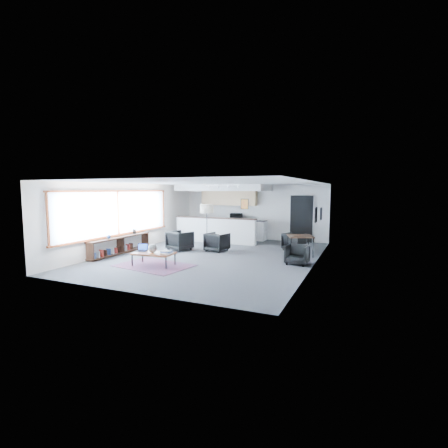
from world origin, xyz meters
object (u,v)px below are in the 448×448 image
at_px(laptop, 142,249).
at_px(dining_chair_far, 294,242).
at_px(ceramic_pot, 153,248).
at_px(book_stack, 166,252).
at_px(armchair_right, 217,241).
at_px(dining_table, 300,237).
at_px(floor_lamp, 207,210).
at_px(armchair_left, 180,240).
at_px(microwave, 236,216).
at_px(dining_chair_near, 297,255).
at_px(coffee_table, 154,254).

xyz_separation_m(laptop, dining_chair_far, (3.95, 4.28, -0.16)).
bearing_deg(dining_chair_far, ceramic_pot, 70.70).
bearing_deg(book_stack, armchair_right, 83.69).
bearing_deg(dining_table, floor_lamp, -175.03).
relative_size(book_stack, armchair_left, 0.42).
bearing_deg(armchair_right, laptop, 76.68).
bearing_deg(armchair_right, dining_table, -162.08).
xyz_separation_m(armchair_right, microwave, (-0.49, 3.24, 0.72)).
height_order(book_stack, armchair_left, armchair_left).
xyz_separation_m(ceramic_pot, book_stack, (0.47, 0.06, -0.09)).
height_order(armchair_left, dining_chair_far, armchair_left).
bearing_deg(microwave, armchair_right, -89.77).
height_order(dining_chair_near, microwave, microwave).
bearing_deg(coffee_table, microwave, 82.02).
bearing_deg(laptop, armchair_left, 75.64).
distance_m(book_stack, armchair_left, 2.79).
relative_size(coffee_table, dining_chair_near, 2.26).
xyz_separation_m(laptop, microwave, (0.78, 6.16, 0.63)).
xyz_separation_m(dining_chair_near, microwave, (-3.76, 4.26, 0.82)).
relative_size(laptop, armchair_left, 0.47).
xyz_separation_m(armchair_right, floor_lamp, (-0.49, 0.11, 1.16)).
xyz_separation_m(book_stack, microwave, (-0.16, 6.21, 0.65)).
height_order(coffee_table, microwave, microwave).
xyz_separation_m(book_stack, floor_lamp, (-0.16, 3.08, 1.09)).
bearing_deg(armchair_right, microwave, -71.21).
xyz_separation_m(coffee_table, dining_table, (3.87, 3.41, 0.28)).
height_order(armchair_left, floor_lamp, floor_lamp).
distance_m(coffee_table, armchair_right, 3.09).
bearing_deg(ceramic_pot, coffee_table, 73.45).
height_order(armchair_right, dining_chair_near, armchair_right).
relative_size(ceramic_pot, dining_chair_far, 0.43).
height_order(coffee_table, dining_chair_far, dining_chair_far).
bearing_deg(microwave, dining_chair_near, -56.98).
distance_m(book_stack, dining_chair_near, 4.09).
distance_m(ceramic_pot, armchair_right, 3.14).
distance_m(coffee_table, dining_chair_near, 4.50).
bearing_deg(microwave, dining_table, -46.65).
xyz_separation_m(book_stack, dining_chair_far, (3.01, 4.33, -0.14)).
height_order(coffee_table, ceramic_pot, ceramic_pot).
distance_m(laptop, microwave, 6.24).
bearing_deg(book_stack, laptop, 176.87).
distance_m(armchair_left, floor_lamp, 1.56).
bearing_deg(floor_lamp, coffee_table, -95.43).
distance_m(book_stack, armchair_right, 2.99).
bearing_deg(book_stack, dining_table, 44.82).
distance_m(armchair_left, microwave, 3.82).
bearing_deg(floor_lamp, microwave, 90.03).
height_order(armchair_right, dining_table, armchair_right).
distance_m(coffee_table, book_stack, 0.46).
height_order(laptop, dining_table, dining_table).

